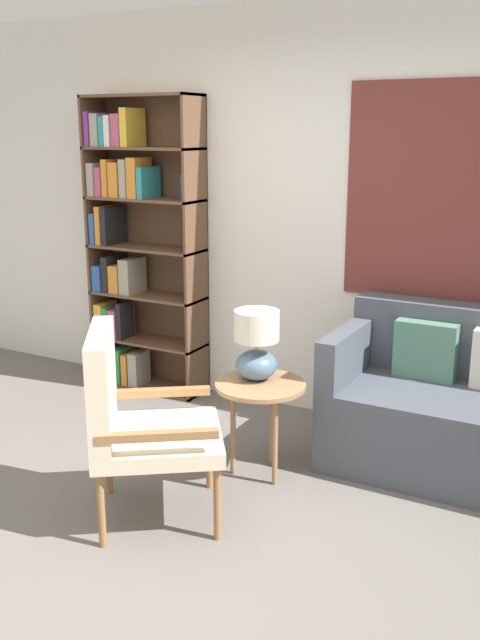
{
  "coord_description": "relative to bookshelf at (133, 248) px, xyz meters",
  "views": [
    {
      "loc": [
        1.92,
        -2.34,
        1.91
      ],
      "look_at": [
        0.13,
        0.95,
        0.9
      ],
      "focal_mm": 40.0,
      "sensor_mm": 36.0,
      "label": 1
    }
  ],
  "objects": [
    {
      "name": "side_table",
      "position": [
        1.5,
        -0.87,
        -0.58
      ],
      "size": [
        0.51,
        0.51,
        0.55
      ],
      "color": "#99704C",
      "rests_on": "ground_plane"
    },
    {
      "name": "bookshelf",
      "position": [
        0.0,
        0.0,
        0.0
      ],
      "size": [
        0.88,
        0.3,
        2.14
      ],
      "color": "brown",
      "rests_on": "ground_plane"
    },
    {
      "name": "armchair",
      "position": [
        1.16,
        -1.59,
        -0.5
      ],
      "size": [
        0.85,
        0.84,
        0.98
      ],
      "color": "olive",
      "rests_on": "ground_plane"
    },
    {
      "name": "table_lamp",
      "position": [
        1.45,
        -0.82,
        -0.31
      ],
      "size": [
        0.25,
        0.25,
        0.4
      ],
      "color": "slate",
      "rests_on": "side_table"
    },
    {
      "name": "wall_back",
      "position": [
        1.32,
        0.18,
        0.3
      ],
      "size": [
        6.4,
        0.08,
        2.7
      ],
      "color": "white",
      "rests_on": "ground_plane"
    },
    {
      "name": "ground_plane",
      "position": [
        1.26,
        -1.85,
        -1.06
      ],
      "size": [
        14.0,
        14.0,
        0.0
      ],
      "primitive_type": "plane",
      "color": "#66605B"
    }
  ]
}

